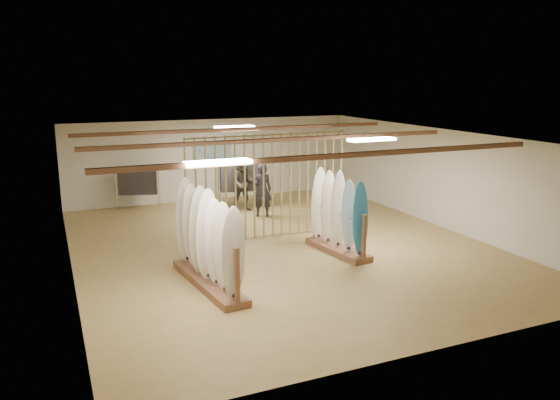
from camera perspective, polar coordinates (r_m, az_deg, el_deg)
name	(u,v)px	position (r m, az deg, el deg)	size (l,w,h in m)	color
floor	(280,246)	(14.04, 0.00, -4.78)	(12.00, 12.00, 0.00)	tan
ceiling	(280,136)	(13.46, 0.00, 6.66)	(12.00, 12.00, 0.00)	gray
wall_back	(212,160)	(19.25, -7.10, 4.22)	(12.00, 12.00, 0.00)	silver
wall_front	(436,267)	(8.70, 15.95, -6.78)	(12.00, 12.00, 0.00)	silver
wall_left	(67,211)	(12.62, -21.35, -1.10)	(12.00, 12.00, 0.00)	silver
wall_right	(440,178)	(16.28, 16.40, 2.23)	(12.00, 12.00, 0.00)	silver
ceiling_slats	(280,140)	(13.47, 0.00, 6.32)	(9.50, 6.12, 0.10)	brown
light_panels	(280,139)	(13.46, 0.00, 6.40)	(1.20, 0.35, 0.06)	white
bamboo_partition	(268,186)	(14.40, -1.26, 1.42)	(4.45, 0.05, 2.78)	#A28E4E
poster	(212,154)	(19.20, -7.10, 4.80)	(1.40, 0.03, 0.90)	teal
rack_left	(208,254)	(11.32, -7.54, -5.58)	(0.87, 2.92, 2.01)	brown
rack_right	(338,226)	(13.39, 6.10, -2.76)	(0.82, 2.11, 1.95)	brown
clothing_rack_a	(138,182)	(18.19, -14.65, 1.82)	(1.25, 0.67, 1.39)	silver
clothing_rack_b	(242,177)	(17.80, -4.02, 2.42)	(1.48, 0.63, 1.60)	silver
shopper_a	(262,187)	(16.75, -1.91, 1.42)	(0.68, 0.46, 1.87)	#24232B
shopper_b	(244,180)	(17.42, -3.81, 2.10)	(0.98, 0.76, 2.03)	#37312A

